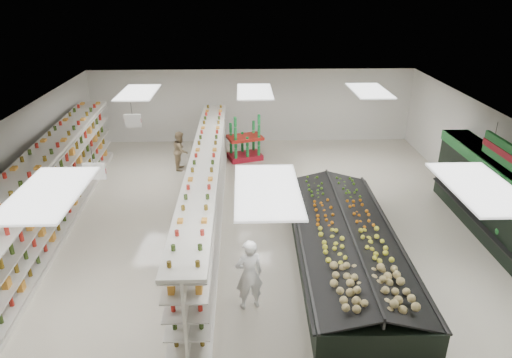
{
  "coord_description": "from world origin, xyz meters",
  "views": [
    {
      "loc": [
        -0.45,
        -11.6,
        6.74
      ],
      "look_at": [
        -0.06,
        0.53,
        1.39
      ],
      "focal_mm": 32.0,
      "sensor_mm": 36.0,
      "label": 1
    }
  ],
  "objects_px": {
    "shopper_main": "(249,275)",
    "produce_island": "(346,243)",
    "shopper_background": "(181,151)",
    "gondola_center": "(207,191)",
    "gondola_left": "(39,208)",
    "soda_endcap": "(245,139)"
  },
  "relations": [
    {
      "from": "shopper_main",
      "to": "produce_island",
      "type": "bearing_deg",
      "value": -160.25
    },
    {
      "from": "shopper_main",
      "to": "shopper_background",
      "type": "xyz_separation_m",
      "value": [
        -2.46,
        8.17,
        -0.11
      ]
    },
    {
      "from": "gondola_center",
      "to": "shopper_main",
      "type": "bearing_deg",
      "value": -73.83
    },
    {
      "from": "gondola_left",
      "to": "shopper_main",
      "type": "distance_m",
      "value": 6.31
    },
    {
      "from": "produce_island",
      "to": "shopper_background",
      "type": "bearing_deg",
      "value": 128.08
    },
    {
      "from": "produce_island",
      "to": "shopper_main",
      "type": "bearing_deg",
      "value": -144.44
    },
    {
      "from": "gondola_left",
      "to": "shopper_main",
      "type": "relative_size",
      "value": 7.84
    },
    {
      "from": "produce_island",
      "to": "shopper_main",
      "type": "height_order",
      "value": "shopper_main"
    },
    {
      "from": "gondola_left",
      "to": "produce_island",
      "type": "relative_size",
      "value": 1.85
    },
    {
      "from": "produce_island",
      "to": "soda_endcap",
      "type": "xyz_separation_m",
      "value": [
        -2.53,
        7.32,
        0.35
      ]
    },
    {
      "from": "gondola_center",
      "to": "soda_endcap",
      "type": "xyz_separation_m",
      "value": [
        1.18,
        5.03,
        -0.09
      ]
    },
    {
      "from": "soda_endcap",
      "to": "shopper_background",
      "type": "xyz_separation_m",
      "value": [
        -2.45,
        -0.96,
        -0.09
      ]
    },
    {
      "from": "shopper_background",
      "to": "soda_endcap",
      "type": "bearing_deg",
      "value": -66.13
    },
    {
      "from": "soda_endcap",
      "to": "gondola_center",
      "type": "bearing_deg",
      "value": -103.25
    },
    {
      "from": "gondola_left",
      "to": "produce_island",
      "type": "height_order",
      "value": "gondola_left"
    },
    {
      "from": "gondola_center",
      "to": "shopper_background",
      "type": "bearing_deg",
      "value": 107.21
    },
    {
      "from": "gondola_left",
      "to": "shopper_background",
      "type": "relative_size",
      "value": 9.04
    },
    {
      "from": "shopper_background",
      "to": "gondola_left",
      "type": "bearing_deg",
      "value": 151.75
    },
    {
      "from": "gondola_left",
      "to": "gondola_center",
      "type": "relative_size",
      "value": 1.15
    },
    {
      "from": "gondola_center",
      "to": "produce_island",
      "type": "xyz_separation_m",
      "value": [
        3.72,
        -2.29,
        -0.44
      ]
    },
    {
      "from": "gondola_center",
      "to": "shopper_background",
      "type": "height_order",
      "value": "gondola_center"
    },
    {
      "from": "gondola_left",
      "to": "shopper_main",
      "type": "xyz_separation_m",
      "value": [
        5.6,
        -2.89,
        -0.21
      ]
    }
  ]
}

